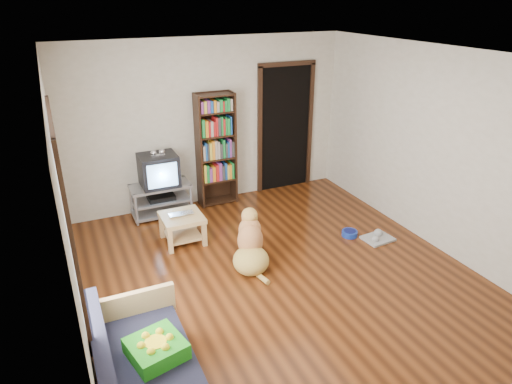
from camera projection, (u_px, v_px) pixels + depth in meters
name	position (u px, v px, depth m)	size (l,w,h in m)	color
ground	(280.00, 276.00, 5.57)	(5.00, 5.00, 0.00)	#602C10
ceiling	(285.00, 55.00, 4.53)	(5.00, 5.00, 0.00)	white
wall_back	(209.00, 123.00, 7.14)	(4.50, 4.50, 0.00)	beige
wall_front	(460.00, 306.00, 2.97)	(4.50, 4.50, 0.00)	beige
wall_left	(66.00, 214.00, 4.20)	(5.00, 5.00, 0.00)	beige
wall_right	(436.00, 150.00, 5.90)	(5.00, 5.00, 0.00)	beige
green_cushion	(156.00, 349.00, 3.74)	(0.42, 0.42, 0.14)	green
laptop	(182.00, 216.00, 6.15)	(0.33, 0.22, 0.03)	silver
dog_bowl	(350.00, 233.00, 6.47)	(0.22, 0.22, 0.08)	navy
grey_rag	(378.00, 239.00, 6.38)	(0.40, 0.32, 0.03)	#A3A3A3
window	(68.00, 217.00, 3.71)	(0.03, 1.46, 1.70)	white
doorway	(285.00, 125.00, 7.70)	(1.03, 0.05, 2.19)	black
tv_stand	(161.00, 199.00, 7.00)	(0.90, 0.45, 0.50)	#99999E
crt_tv	(158.00, 169.00, 6.83)	(0.55, 0.52, 0.58)	black
bookshelf	(216.00, 144.00, 7.14)	(0.60, 0.30, 1.80)	black
coffee_table	(182.00, 223.00, 6.23)	(0.55, 0.55, 0.40)	tan
dog	(251.00, 246.00, 5.69)	(0.60, 0.88, 0.73)	gold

